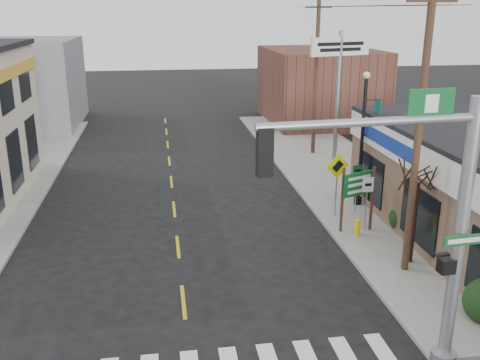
{
  "coord_description": "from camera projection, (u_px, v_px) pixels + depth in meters",
  "views": [
    {
      "loc": [
        -0.47,
        -10.46,
        8.5
      ],
      "look_at": [
        2.23,
        7.12,
        2.8
      ],
      "focal_mm": 40.0,
      "sensor_mm": 36.0,
      "label": 1
    }
  ],
  "objects": [
    {
      "name": "fire_hydrant",
      "position": [
        357.0,
        226.0,
        20.61
      ],
      "size": [
        0.22,
        0.22,
        0.7
      ],
      "rotation": [
        0.0,
        0.0,
        -0.33
      ],
      "color": "#DDCF00",
      "rests_on": "sidewalk_right"
    },
    {
      "name": "lamp_post",
      "position": [
        364.0,
        130.0,
        23.05
      ],
      "size": [
        0.76,
        0.6,
        5.88
      ],
      "rotation": [
        0.0,
        0.0,
        -0.08
      ],
      "color": "black",
      "rests_on": "sidewalk_right"
    },
    {
      "name": "utility_pole_far",
      "position": [
        316.0,
        76.0,
        31.29
      ],
      "size": [
        1.58,
        0.24,
        9.07
      ],
      "rotation": [
        0.0,
        0.0,
        0.09
      ],
      "color": "#422A20",
      "rests_on": "sidewalk_right"
    },
    {
      "name": "dance_center_sign",
      "position": [
        339.0,
        68.0,
        27.21
      ],
      "size": [
        3.47,
        0.22,
        7.37
      ],
      "rotation": [
        0.0,
        0.0,
        0.3
      ],
      "color": "gray",
      "rests_on": "sidewalk_right"
    },
    {
      "name": "utility_pole_near",
      "position": [
        419.0,
        132.0,
        16.62
      ],
      "size": [
        1.6,
        0.24,
        9.21
      ],
      "rotation": [
        0.0,
        0.0,
        0.07
      ],
      "color": "#47321F",
      "rests_on": "sidewalk_right"
    },
    {
      "name": "bldg_distant_left",
      "position": [
        16.0,
        83.0,
        40.06
      ],
      "size": [
        9.0,
        10.0,
        6.4
      ],
      "primitive_type": "cube",
      "color": "slate",
      "rests_on": "ground"
    },
    {
      "name": "sidewalk_right",
      "position": [
        359.0,
        191.0,
        26.02
      ],
      "size": [
        6.0,
        38.0,
        0.13
      ],
      "primitive_type": "cube",
      "color": "gray",
      "rests_on": "ground"
    },
    {
      "name": "center_line",
      "position": [
        178.0,
        247.0,
        20.03
      ],
      "size": [
        0.12,
        56.0,
        0.01
      ],
      "primitive_type": "cube",
      "color": "gold",
      "rests_on": "ground"
    },
    {
      "name": "shrub_back",
      "position": [
        404.0,
        218.0,
        21.19
      ],
      "size": [
        1.21,
        1.21,
        0.91
      ],
      "primitive_type": "ellipsoid",
      "color": "black",
      "rests_on": "sidewalk_right"
    },
    {
      "name": "ped_crossing_sign",
      "position": [
        337.0,
        174.0,
        22.17
      ],
      "size": [
        1.05,
        0.07,
        2.72
      ],
      "rotation": [
        0.0,
        0.0,
        0.17
      ],
      "color": "gray",
      "rests_on": "sidewalk_right"
    },
    {
      "name": "bldg_distant_right",
      "position": [
        319.0,
        86.0,
        41.62
      ],
      "size": [
        8.0,
        10.0,
        5.6
      ],
      "primitive_type": "cube",
      "color": "brown",
      "rests_on": "ground"
    },
    {
      "name": "guide_sign",
      "position": [
        358.0,
        190.0,
        20.65
      ],
      "size": [
        1.49,
        0.13,
        2.61
      ],
      "rotation": [
        0.0,
        0.0,
        0.38
      ],
      "color": "#483021",
      "rests_on": "sidewalk_right"
    },
    {
      "name": "traffic_signal_pole",
      "position": [
        430.0,
        212.0,
        11.89
      ],
      "size": [
        5.38,
        0.39,
        6.82
      ],
      "rotation": [
        0.0,
        0.0,
        0.07
      ],
      "color": "#92949B",
      "rests_on": "sidewalk_right"
    },
    {
      "name": "bare_tree",
      "position": [
        419.0,
        168.0,
        17.55
      ],
      "size": [
        2.16,
        2.16,
        4.33
      ],
      "rotation": [
        0.0,
        0.0,
        0.11
      ],
      "color": "black",
      "rests_on": "sidewalk_right"
    }
  ]
}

